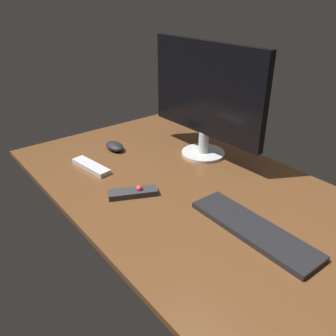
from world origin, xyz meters
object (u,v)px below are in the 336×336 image
computer_mouse (115,146)px  media_remote (133,193)px  monitor (206,95)px  keyboard (253,229)px  tv_remote (91,166)px

computer_mouse → media_remote: size_ratio=0.62×
monitor → media_remote: bearing=-79.4°
computer_mouse → keyboard: bearing=2.1°
monitor → media_remote: (9.42, -41.79, -25.08)cm
media_remote → monitor: bearing=37.9°
computer_mouse → tv_remote: computer_mouse is taller
keyboard → tv_remote: same height
keyboard → tv_remote: (-66.31, -18.73, 0.03)cm
monitor → tv_remote: size_ratio=2.95×
monitor → keyboard: bearing=-29.5°
keyboard → media_remote: size_ratio=2.38×
keyboard → media_remote: (-38.94, -16.65, 0.22)cm
monitor → computer_mouse: (-27.74, -27.34, -24.47)cm
monitor → computer_mouse: monitor is taller
keyboard → media_remote: media_remote is taller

